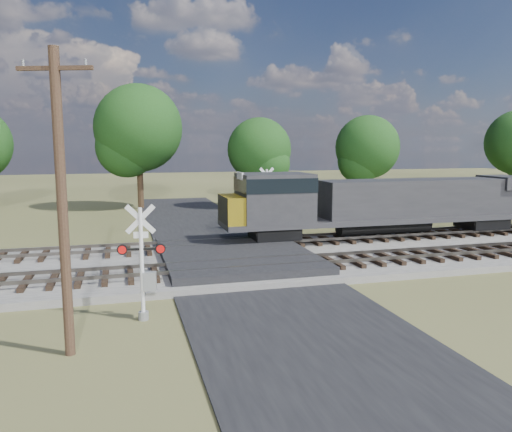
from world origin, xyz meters
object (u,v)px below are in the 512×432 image
object	(u,v)px
utility_pole	(62,198)
equipment_shed	(332,200)
crossing_signal_near	(145,273)
crossing_signal_far	(265,205)

from	to	relation	value
utility_pole	equipment_shed	bearing A→B (deg)	70.86
crossing_signal_near	equipment_shed	world-z (taller)	crossing_signal_near
crossing_signal_far	utility_pole	distance (m)	20.50
crossing_signal_near	crossing_signal_far	size ratio (longest dim) A/B	0.91
crossing_signal_near	crossing_signal_far	distance (m)	17.30
equipment_shed	utility_pole	bearing A→B (deg)	-136.47
crossing_signal_far	equipment_shed	world-z (taller)	crossing_signal_far
crossing_signal_near	equipment_shed	size ratio (longest dim) A/B	0.81
equipment_shed	crossing_signal_near	bearing A→B (deg)	-135.85
crossing_signal_near	utility_pole	bearing A→B (deg)	-124.51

